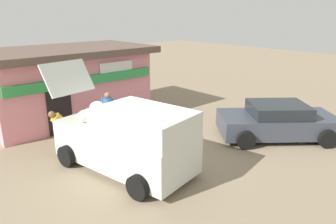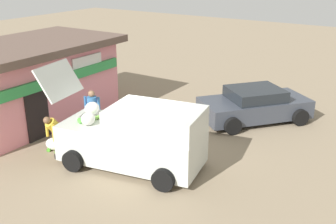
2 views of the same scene
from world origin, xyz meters
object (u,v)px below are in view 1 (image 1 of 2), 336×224
object	(u,v)px
customer_bending	(62,127)
parked_sedan	(277,121)
paint_bucket	(138,119)
delivery_van	(128,139)
unloaded_banana_pile	(67,139)
storefront_bar	(67,82)
vendor_standing	(108,111)

from	to	relation	value
customer_bending	parked_sedan	bearing A→B (deg)	-31.52
customer_bending	paint_bucket	bearing A→B (deg)	11.35
delivery_van	unloaded_banana_pile	world-z (taller)	delivery_van
delivery_van	paint_bucket	bearing A→B (deg)	50.02
parked_sedan	unloaded_banana_pile	world-z (taller)	parked_sedan
customer_bending	unloaded_banana_pile	xyz separation A→B (m)	(0.32, 0.54, -0.66)
unloaded_banana_pile	paint_bucket	world-z (taller)	unloaded_banana_pile
storefront_bar	unloaded_banana_pile	world-z (taller)	storefront_bar
customer_bending	vendor_standing	bearing A→B (deg)	7.76
storefront_bar	vendor_standing	size ratio (longest dim) A/B	4.25
vendor_standing	storefront_bar	bearing A→B (deg)	91.97
paint_bucket	unloaded_banana_pile	bearing A→B (deg)	-177.21
unloaded_banana_pile	vendor_standing	bearing A→B (deg)	-10.65
delivery_van	paint_bucket	size ratio (longest dim) A/B	16.31
delivery_van	customer_bending	world-z (taller)	delivery_van
delivery_van	parked_sedan	world-z (taller)	delivery_van
storefront_bar	parked_sedan	world-z (taller)	storefront_bar
storefront_bar	parked_sedan	bearing A→B (deg)	-57.63
delivery_van	storefront_bar	bearing A→B (deg)	81.30
parked_sedan	paint_bucket	xyz separation A→B (m)	(-2.84, 4.52, -0.45)
storefront_bar	unloaded_banana_pile	xyz separation A→B (m)	(-1.41, -2.76, -1.32)
unloaded_banana_pile	paint_bucket	distance (m)	3.10
parked_sedan	unloaded_banana_pile	bearing A→B (deg)	143.61
vendor_standing	customer_bending	bearing A→B (deg)	-172.24
unloaded_banana_pile	parked_sedan	bearing A→B (deg)	-36.39
delivery_van	unloaded_banana_pile	xyz separation A→B (m)	(-0.55, 2.89, -0.76)
storefront_bar	delivery_van	distance (m)	5.74
storefront_bar	parked_sedan	xyz separation A→B (m)	(4.52, -7.13, -0.90)
vendor_standing	customer_bending	distance (m)	1.86
customer_bending	paint_bucket	world-z (taller)	customer_bending
unloaded_banana_pile	delivery_van	bearing A→B (deg)	-79.30
delivery_van	unloaded_banana_pile	distance (m)	3.04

